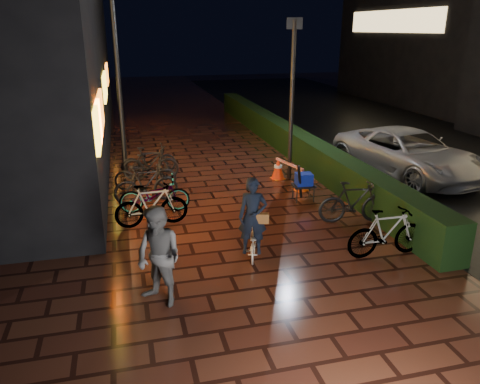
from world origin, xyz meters
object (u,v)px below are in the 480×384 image
object	(u,v)px
traffic_barrier	(289,174)
cart_assembly	(304,181)
van	(408,153)
cyclist	(253,228)
bystander_person	(159,257)

from	to	relation	value
traffic_barrier	cart_assembly	xyz separation A→B (m)	(-0.12, -1.49, 0.24)
van	cyclist	xyz separation A→B (m)	(-6.49, -4.40, -0.09)
van	cart_assembly	size ratio (longest dim) A/B	4.68
cart_assembly	cyclist	bearing A→B (deg)	-127.93
traffic_barrier	cart_assembly	size ratio (longest dim) A/B	1.48
cyclist	cart_assembly	distance (m)	3.73
van	bystander_person	bearing A→B (deg)	-157.42
bystander_person	van	distance (m)	10.29
bystander_person	cyclist	size ratio (longest dim) A/B	1.03
cyclist	cart_assembly	world-z (taller)	cyclist
cyclist	van	bearing A→B (deg)	34.14
traffic_barrier	cart_assembly	bearing A→B (deg)	-94.64
cyclist	traffic_barrier	bearing A→B (deg)	61.41
bystander_person	cyclist	xyz separation A→B (m)	(2.04, 1.33, -0.25)
van	cyclist	size ratio (longest dim) A/B	3.03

